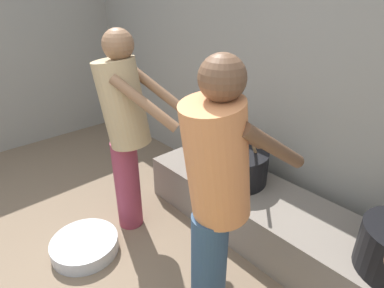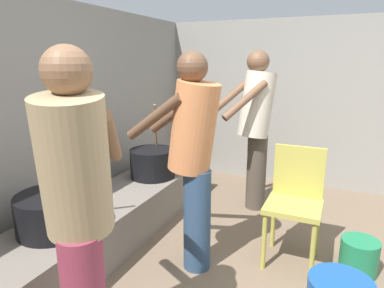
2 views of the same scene
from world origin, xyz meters
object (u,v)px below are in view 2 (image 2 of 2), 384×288
at_px(cooking_pot_main, 55,212).
at_px(cook_in_tan_shirt, 78,203).
at_px(bucket_green_plastic, 359,256).
at_px(cook_in_orange_shirt, 193,151).
at_px(chair_olive, 295,199).
at_px(cooking_pot_secondary, 153,163).
at_px(cook_in_cream_shirt, 256,122).

bearing_deg(cooking_pot_main, cook_in_tan_shirt, -125.53).
bearing_deg(cooking_pot_main, bucket_green_plastic, -64.06).
height_order(cook_in_orange_shirt, chair_olive, cook_in_orange_shirt).
bearing_deg(bucket_green_plastic, chair_olive, 90.85).
xyz_separation_m(cook_in_orange_shirt, bucket_green_plastic, (0.41, -1.14, -0.77)).
relative_size(cooking_pot_main, cook_in_tan_shirt, 0.45).
relative_size(cooking_pot_main, cook_in_orange_shirt, 0.45).
xyz_separation_m(cooking_pot_secondary, cook_in_orange_shirt, (-0.69, -0.75, 0.38)).
distance_m(cook_in_orange_shirt, cook_in_tan_shirt, 1.03).
bearing_deg(cook_in_orange_shirt, cooking_pot_main, 123.49).
bearing_deg(chair_olive, cook_in_tan_shirt, 151.81).
distance_m(cooking_pot_main, cook_in_cream_shirt, 2.02).
bearing_deg(bucket_green_plastic, cook_in_tan_shirt, 139.18).
xyz_separation_m(cook_in_orange_shirt, chair_olive, (0.41, -0.66, -0.41)).
xyz_separation_m(cooking_pot_main, cook_in_tan_shirt, (-0.50, -0.70, 0.39)).
bearing_deg(cook_in_cream_shirt, chair_olive, -147.11).
xyz_separation_m(cooking_pot_secondary, cook_in_tan_shirt, (-1.72, -0.64, 0.38)).
relative_size(chair_olive, bucket_green_plastic, 3.31).
bearing_deg(cooking_pot_main, cooking_pot_secondary, -2.41).
bearing_deg(cooking_pot_secondary, cook_in_cream_shirt, -60.50).
xyz_separation_m(cooking_pot_main, cook_in_cream_shirt, (1.73, -0.95, 0.41)).
distance_m(cook_in_cream_shirt, bucket_green_plastic, 1.49).
height_order(cooking_pot_main, bucket_green_plastic, cooking_pot_main).
relative_size(cook_in_cream_shirt, bucket_green_plastic, 6.07).
distance_m(cooking_pot_main, cook_in_orange_shirt, 1.04).
bearing_deg(chair_olive, cook_in_orange_shirt, 121.53).
height_order(cooking_pot_main, cooking_pot_secondary, cooking_pot_secondary).
relative_size(cooking_pot_secondary, chair_olive, 0.84).
bearing_deg(cook_in_cream_shirt, bucket_green_plastic, -128.50).
height_order(cooking_pot_secondary, cook_in_tan_shirt, cook_in_tan_shirt).
bearing_deg(bucket_green_plastic, cooking_pot_main, 115.94).
relative_size(cooking_pot_main, bucket_green_plastic, 2.68).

